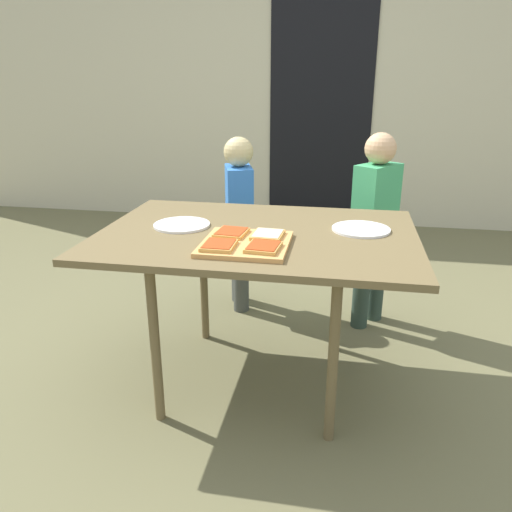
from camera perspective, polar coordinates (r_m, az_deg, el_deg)
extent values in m
plane|color=#686442|center=(2.35, 0.14, -13.97)|extent=(16.00, 16.00, 0.00)
cube|color=beige|center=(4.73, 6.55, 21.21)|extent=(8.00, 0.20, 2.85)
cube|color=black|center=(4.62, 7.41, 15.94)|extent=(0.90, 0.02, 2.00)
cube|color=brown|center=(2.05, 0.15, 2.44)|extent=(1.29, 0.90, 0.03)
cylinder|color=brown|center=(1.98, -11.51, -9.91)|extent=(0.04, 0.04, 0.68)
cylinder|color=brown|center=(1.86, 8.83, -11.86)|extent=(0.04, 0.04, 0.68)
cylinder|color=brown|center=(2.55, -6.03, -2.51)|extent=(0.04, 0.04, 0.68)
cylinder|color=brown|center=(2.46, 9.37, -3.57)|extent=(0.04, 0.04, 0.68)
cube|color=tan|center=(1.86, -1.20, 1.39)|extent=(0.32, 0.33, 0.02)
cube|color=gold|center=(1.80, -4.28, 1.21)|extent=(0.11, 0.13, 0.01)
cube|color=#BF4119|center=(1.80, -4.29, 1.46)|extent=(0.10, 0.12, 0.00)
cube|color=gold|center=(1.92, 1.35, 2.41)|extent=(0.12, 0.14, 0.01)
cube|color=#FAE2AB|center=(1.91, 1.36, 2.65)|extent=(0.11, 0.13, 0.00)
cube|color=gold|center=(1.95, -2.85, 2.68)|extent=(0.13, 0.14, 0.01)
cube|color=#BF4119|center=(1.95, -2.86, 2.91)|extent=(0.11, 0.13, 0.00)
cube|color=gold|center=(1.78, 0.86, 1.01)|extent=(0.13, 0.14, 0.01)
cube|color=#BF4119|center=(1.78, 0.86, 1.26)|extent=(0.11, 0.13, 0.00)
cylinder|color=white|center=(2.11, 11.97, 3.03)|extent=(0.24, 0.24, 0.01)
cylinder|color=white|center=(2.15, -8.51, 3.57)|extent=(0.24, 0.24, 0.01)
cylinder|color=#464A43|center=(3.02, -1.99, -1.11)|extent=(0.09, 0.09, 0.46)
cylinder|color=#464A43|center=(2.89, -1.73, -2.10)|extent=(0.09, 0.09, 0.46)
cube|color=blue|center=(2.83, -1.96, 6.37)|extent=(0.21, 0.27, 0.39)
sphere|color=#D2BA7D|center=(2.77, -2.03, 11.88)|extent=(0.16, 0.16, 0.16)
cylinder|color=#2D4033|center=(2.86, 13.71, -2.30)|extent=(0.09, 0.09, 0.52)
cylinder|color=#2D4033|center=(2.75, 12.06, -3.07)|extent=(0.09, 0.09, 0.52)
cube|color=#3FA566|center=(2.67, 13.64, 6.20)|extent=(0.26, 0.28, 0.38)
sphere|color=tan|center=(2.62, 14.12, 11.89)|extent=(0.16, 0.16, 0.16)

